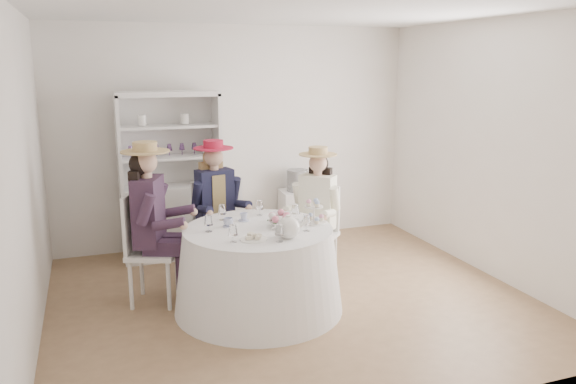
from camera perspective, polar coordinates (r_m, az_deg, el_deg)
name	(u,v)px	position (r m, az deg, el deg)	size (l,w,h in m)	color
ground	(291,299)	(5.57, 0.35, -10.81)	(4.50, 4.50, 0.00)	olive
ceiling	(292,9)	(5.11, 0.40, 18.08)	(4.50, 4.50, 0.00)	white
wall_back	(237,137)	(7.06, -5.22, 5.63)	(4.50, 4.50, 0.00)	silver
wall_front	(407,217)	(3.41, 11.99, -2.54)	(4.50, 4.50, 0.00)	silver
wall_left	(24,179)	(4.89, -25.22, 1.19)	(4.50, 4.50, 0.00)	silver
wall_right	(492,150)	(6.30, 20.03, 4.02)	(4.50, 4.50, 0.00)	silver
tea_table	(258,269)	(5.24, -3.02, -7.81)	(1.56, 1.56, 0.78)	white
hutch	(172,199)	(6.70, -11.73, -0.73)	(1.25, 0.69, 1.94)	silver
side_table	(297,216)	(7.24, 0.96, -2.41)	(0.42, 0.42, 0.65)	silver
hatbox	(298,180)	(7.13, 0.98, 1.19)	(0.27, 0.27, 0.27)	black
guest_left	(152,214)	(5.37, -13.69, -2.20)	(0.64, 0.59, 1.55)	silver
guest_mid	(216,200)	(5.99, -7.34, -0.82)	(0.55, 0.58, 1.46)	silver
guest_right	(317,205)	(5.91, 2.92, -1.30)	(0.59, 0.59, 1.40)	silver
spare_chair	(223,216)	(6.47, -6.60, -2.44)	(0.44, 0.44, 1.00)	silver
teacup_a	(228,223)	(5.17, -6.08, -3.13)	(0.09, 0.09, 0.07)	white
teacup_b	(244,217)	(5.34, -4.52, -2.58)	(0.07, 0.07, 0.07)	white
teacup_c	(277,217)	(5.33, -1.17, -2.55)	(0.09, 0.09, 0.07)	white
flower_bowl	(280,225)	(5.12, -0.81, -3.33)	(0.21, 0.21, 0.05)	white
flower_arrangement	(281,217)	(5.14, -0.77, -2.58)	(0.18, 0.17, 0.07)	pink
table_teapot	(289,228)	(4.81, 0.08, -3.63)	(0.28, 0.20, 0.21)	white
sandwich_plate	(254,238)	(4.78, -3.51, -4.70)	(0.23, 0.23, 0.05)	white
cupcake_stand	(314,214)	(5.26, 2.63, -2.29)	(0.23, 0.23, 0.22)	white
stemware_set	(258,220)	(5.09, -3.08, -2.87)	(0.94, 0.95, 0.15)	white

